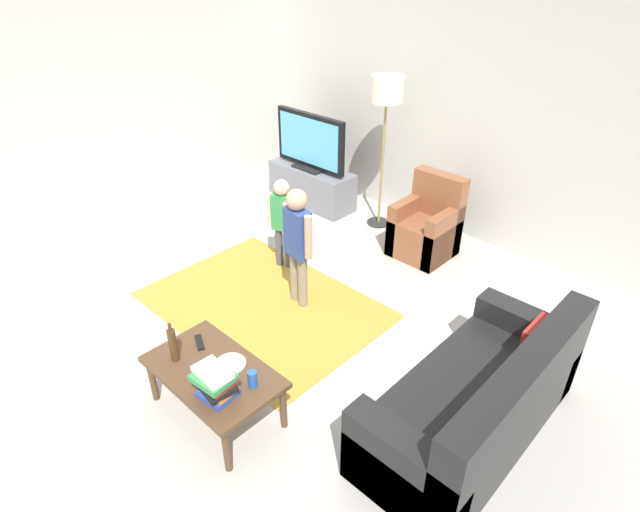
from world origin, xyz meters
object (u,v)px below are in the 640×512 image
Objects in this scene: tv at (310,142)px; tv_remote at (199,342)px; soda_can at (252,379)px; plate at (231,364)px; couch at (482,406)px; child_center at (298,238)px; child_near_tv at (283,216)px; tv_stand at (312,186)px; armchair at (427,229)px; coffee_table at (213,375)px; floor_lamp at (386,98)px; book_stack at (216,382)px; bottle at (173,345)px.

tv_remote is at bearing -59.49° from tv.
plate is at bearing 175.76° from soda_can.
plate is (-1.45, -1.01, 0.14)m from couch.
couch is at bearing -6.91° from child_center.
tv is 1.60m from child_near_tv.
tv_stand is 1.33× the size of armchair.
tv_stand is 1.20× the size of coffee_table.
child_near_tv is 0.99× the size of coffee_table.
floor_lamp is 1.50× the size of child_center.
floor_lamp is 1.78× the size of coffee_table.
book_stack is 0.31m from plate.
soda_can is (2.35, -2.96, 0.24)m from tv_stand.
plate is (2.08, -2.92, -0.42)m from tv.
child_center reaches higher than soda_can.
tv_stand is 3.79m from soda_can.
coffee_table is at bearing -162.65° from soda_can.
plate is at bearing -54.70° from tv_stand.
plate is at bearing 124.75° from book_stack.
tv_remote is at bearing 156.99° from book_stack.
floor_lamp is 14.83× the size of soda_can.
tv is 2.23m from child_center.
couch is 2.73m from child_near_tv.
tv reaches higher than armchair.
tv reaches higher than tv_remote.
floor_lamp reaches higher than book_stack.
tv_remote reaches higher than coffee_table.
tv_remote is at bearing -150.17° from couch.
bottle is at bearing -156.80° from coffee_table.
tv is 3.79m from soda_can.
child_center reaches higher than child_near_tv.
coffee_table is (0.55, -1.38, -0.34)m from child_center.
floor_lamp reaches higher than child_near_tv.
child_near_tv is at bearing 167.08° from couch.
floor_lamp is 5.47× the size of bottle.
tv_remote is at bearing -78.90° from child_center.
plate is (0.60, -1.26, -0.29)m from child_center.
tv reaches higher than couch.
soda_can reaches higher than plate.
tv_stand is 1.21× the size of child_near_tv.
couch is 1.88m from coffee_table.
floor_lamp is at bearing 104.34° from child_center.
soda_can is at bearing -138.79° from couch.
floor_lamp reaches higher than coffee_table.
child_near_tv is (0.89, -1.33, 0.35)m from tv_stand.
tv_stand is 5.45× the size of plate.
soda_can is 0.55× the size of plate.
armchair is 0.90× the size of coffee_table.
plate is (0.33, 0.24, -0.13)m from bottle.
bottle is at bearing -144.86° from couch.
armchair is at bearing 78.19° from child_center.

